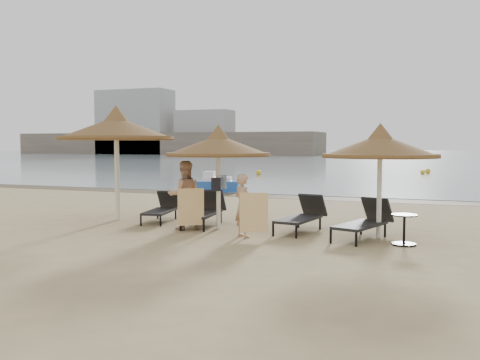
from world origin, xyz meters
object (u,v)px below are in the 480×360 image
Objects in this scene: side_table at (404,231)px; pedal_boat at (217,184)px; palapa_center at (218,146)px; person_right at (243,200)px; lounger_far_left at (162,208)px; lounger_near_left at (205,210)px; palapa_left at (116,129)px; lounger_near_right at (303,215)px; person_left at (184,190)px; palapa_right at (380,147)px; lounger_far_right at (365,221)px.

side_table is 0.30× the size of pedal_boat.
person_right is at bearing -42.11° from palapa_center.
lounger_far_left is 1.45m from lounger_near_left.
palapa_left is 5.73m from lounger_near_right.
person_left is at bearing -154.53° from lounger_near_right.
palapa_right is at bearing 1.73° from palapa_center.
lounger_near_left is 1.04m from person_left.
palapa_center is 1.55× the size of person_right.
side_table is 13.17m from pedal_boat.
lounger_near_left is 1.21× the size of person_right.
person_left is at bearing 178.38° from side_table.
palapa_left is 1.60× the size of lounger_near_right.
palapa_right is 2.54m from lounger_near_right.
lounger_near_right is (5.31, 0.10, -2.16)m from palapa_left.
lounger_near_left is (1.43, -0.23, 0.04)m from lounger_far_left.
palapa_left reaches higher than lounger_near_left.
pedal_boat is at bearing -30.71° from person_right.
side_table is (4.54, -0.56, -1.78)m from palapa_center.
person_right is (-2.63, -0.91, 0.45)m from lounger_far_right.
lounger_far_right is (6.88, -0.35, -2.16)m from palapa_left.
pedal_boat is at bearing 131.27° from palapa_right.
palapa_center is 1.85m from person_right.
lounger_near_left is 9.60m from pedal_boat.
pedal_boat reaches higher than lounger_far_right.
palapa_right reaches higher than pedal_boat.
lounger_near_left is 4.23m from lounger_far_right.
lounger_near_left is (-4.50, 0.30, -1.68)m from palapa_right.
palapa_left is at bearing -165.99° from lounger_far_right.
pedal_boat reaches higher than lounger_near_left.
lounger_far_left is 4.07m from lounger_near_right.
lounger_near_right is 0.97× the size of lounger_far_right.
lounger_near_right is at bearing 1.13° from palapa_left.
lounger_far_right is (3.65, -0.01, -1.69)m from palapa_center.
person_left is at bearing -109.76° from lounger_near_left.
person_left is (-4.68, -0.53, -1.09)m from palapa_right.
lounger_far_right is 2.82m from person_right.
lounger_near_right is 0.93× the size of pedal_boat.
person_left is 0.91× the size of pedal_boat.
lounger_near_left is at bearing -169.01° from lounger_far_right.
lounger_far_right is 3.18× the size of side_table.
palapa_center is 3.94m from palapa_right.
lounger_far_right is 1.23× the size of person_right.
palapa_left is 1.62× the size of person_left.
palapa_center is at bearing -44.26° from lounger_near_left.
lounger_far_left is at bearing -74.38° from person_left.
lounger_far_right is 1.04× the size of person_left.
person_left is at bearing -87.20° from pedal_boat.
person_right reaches higher than lounger_far_left.
lounger_near_left is at bearing -20.30° from lounger_far_left.
lounger_near_right is at bearing 170.27° from palapa_right.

